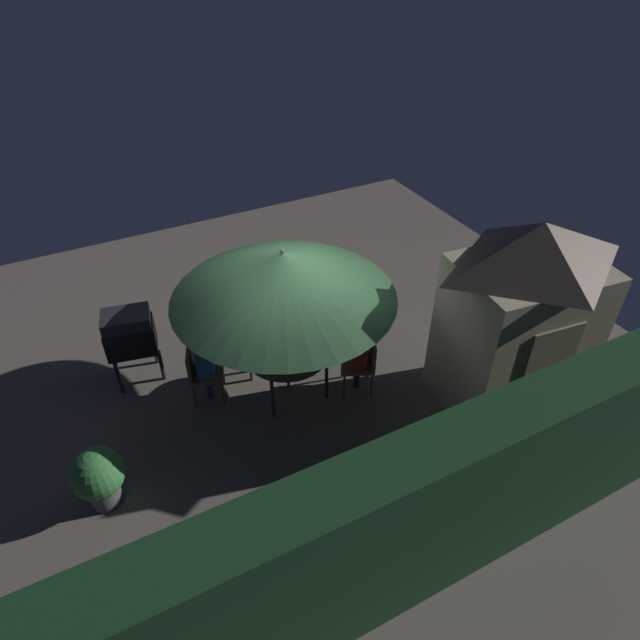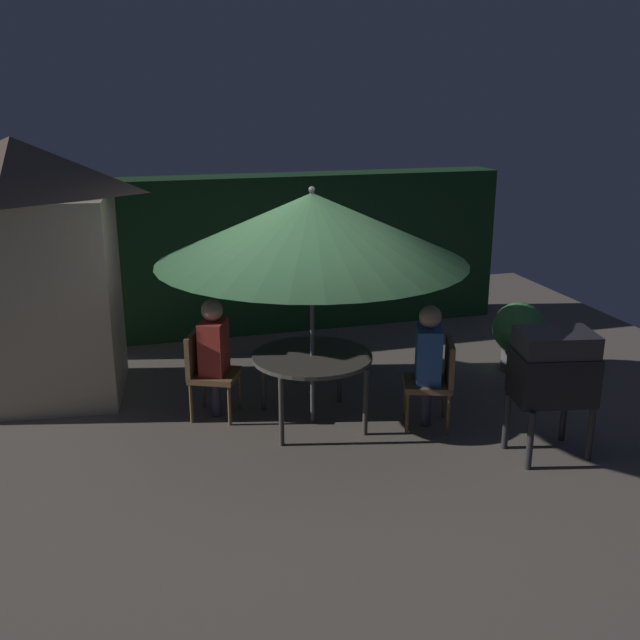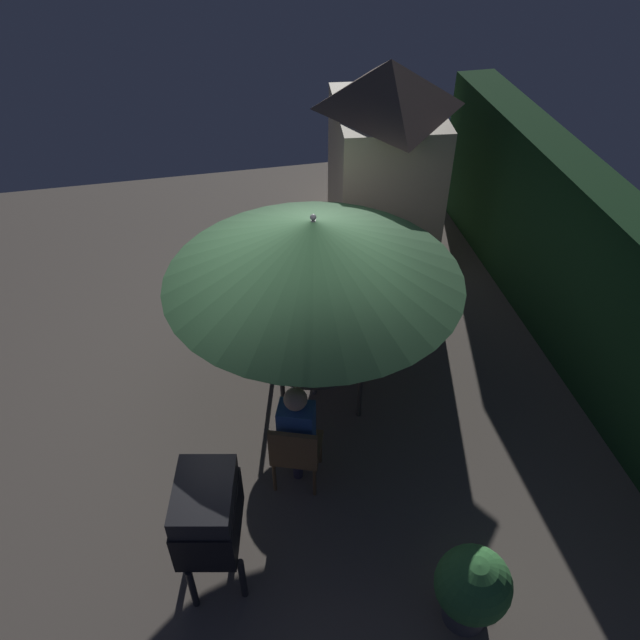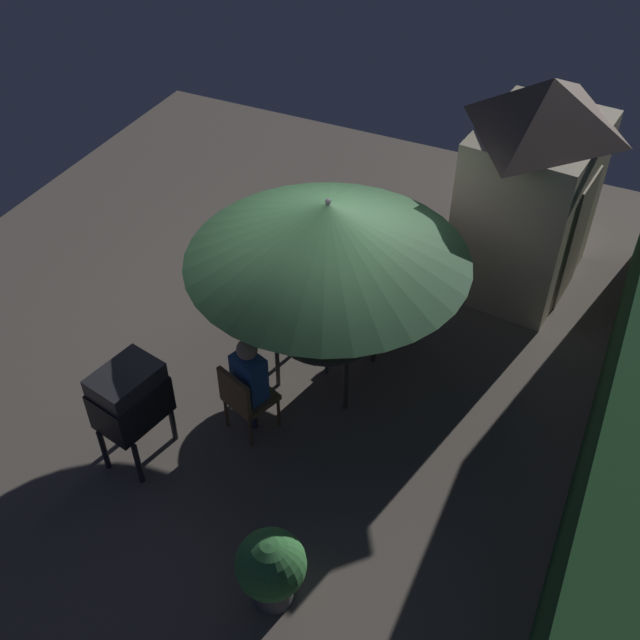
{
  "view_description": "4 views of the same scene",
  "coord_description": "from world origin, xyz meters",
  "px_view_note": "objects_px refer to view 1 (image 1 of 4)",
  "views": [
    {
      "loc": [
        2.47,
        5.75,
        5.83
      ],
      "look_at": [
        -0.27,
        0.45,
        1.24
      ],
      "focal_mm": 30.89,
      "sensor_mm": 36.0,
      "label": 1
    },
    {
      "loc": [
        -1.66,
        -6.4,
        3.24
      ],
      "look_at": [
        0.33,
        0.54,
        1.0
      ],
      "focal_mm": 41.57,
      "sensor_mm": 36.0,
      "label": 2
    },
    {
      "loc": [
        5.11,
        -0.67,
        5.43
      ],
      "look_at": [
        0.28,
        0.32,
        1.2
      ],
      "focal_mm": 35.53,
      "sensor_mm": 36.0,
      "label": 3
    },
    {
      "loc": [
        5.94,
        2.9,
        6.42
      ],
      "look_at": [
        0.27,
        0.24,
        0.88
      ],
      "focal_mm": 42.91,
      "sensor_mm": 36.0,
      "label": 4
    }
  ],
  "objects_px": {
    "chair_far_side": "(200,370)",
    "person_in_red": "(358,346)",
    "patio_umbrella": "(283,276)",
    "bbq_grill": "(129,334)",
    "chair_near_shed": "(363,360)",
    "potted_plant_by_shed": "(98,476)",
    "garden_shed": "(520,316)",
    "patio_table": "(287,354)",
    "person_in_blue": "(204,355)"
  },
  "relations": [
    {
      "from": "chair_far_side",
      "to": "person_in_blue",
      "type": "bearing_deg",
      "value": 160.37
    },
    {
      "from": "garden_shed",
      "to": "bbq_grill",
      "type": "height_order",
      "value": "garden_shed"
    },
    {
      "from": "garden_shed",
      "to": "patio_table",
      "type": "relative_size",
      "value": 2.34
    },
    {
      "from": "person_in_blue",
      "to": "chair_near_shed",
      "type": "bearing_deg",
      "value": 157.82
    },
    {
      "from": "garden_shed",
      "to": "chair_far_side",
      "type": "relative_size",
      "value": 3.12
    },
    {
      "from": "patio_table",
      "to": "potted_plant_by_shed",
      "type": "xyz_separation_m",
      "value": [
        2.77,
        0.75,
        -0.19
      ]
    },
    {
      "from": "patio_umbrella",
      "to": "person_in_blue",
      "type": "xyz_separation_m",
      "value": [
        1.08,
        -0.39,
        -1.22
      ]
    },
    {
      "from": "bbq_grill",
      "to": "person_in_blue",
      "type": "relative_size",
      "value": 0.95
    },
    {
      "from": "potted_plant_by_shed",
      "to": "bbq_grill",
      "type": "bearing_deg",
      "value": -113.23
    },
    {
      "from": "person_in_blue",
      "to": "bbq_grill",
      "type": "bearing_deg",
      "value": -47.04
    },
    {
      "from": "garden_shed",
      "to": "patio_table",
      "type": "height_order",
      "value": "garden_shed"
    },
    {
      "from": "potted_plant_by_shed",
      "to": "patio_umbrella",
      "type": "bearing_deg",
      "value": -164.93
    },
    {
      "from": "garden_shed",
      "to": "patio_umbrella",
      "type": "xyz_separation_m",
      "value": [
        2.73,
        -1.53,
        0.58
      ]
    },
    {
      "from": "garden_shed",
      "to": "bbq_grill",
      "type": "relative_size",
      "value": 2.34
    },
    {
      "from": "garden_shed",
      "to": "chair_near_shed",
      "type": "bearing_deg",
      "value": -31.6
    },
    {
      "from": "garden_shed",
      "to": "chair_near_shed",
      "type": "xyz_separation_m",
      "value": [
        1.73,
        -1.07,
        -0.91
      ]
    },
    {
      "from": "garden_shed",
      "to": "chair_near_shed",
      "type": "distance_m",
      "value": 2.23
    },
    {
      "from": "chair_far_side",
      "to": "potted_plant_by_shed",
      "type": "bearing_deg",
      "value": 35.82
    },
    {
      "from": "bbq_grill",
      "to": "chair_near_shed",
      "type": "bearing_deg",
      "value": 149.18
    },
    {
      "from": "patio_umbrella",
      "to": "potted_plant_by_shed",
      "type": "xyz_separation_m",
      "value": [
        2.77,
        0.75,
        -1.53
      ]
    },
    {
      "from": "bbq_grill",
      "to": "chair_far_side",
      "type": "relative_size",
      "value": 1.33
    },
    {
      "from": "potted_plant_by_shed",
      "to": "person_in_blue",
      "type": "bearing_deg",
      "value": -146.17
    },
    {
      "from": "garden_shed",
      "to": "person_in_blue",
      "type": "xyz_separation_m",
      "value": [
        3.81,
        -1.91,
        -0.64
      ]
    },
    {
      "from": "person_in_red",
      "to": "person_in_blue",
      "type": "height_order",
      "value": "same"
    },
    {
      "from": "chair_near_shed",
      "to": "chair_far_side",
      "type": "relative_size",
      "value": 1.0
    },
    {
      "from": "potted_plant_by_shed",
      "to": "person_in_red",
      "type": "bearing_deg",
      "value": -175.05
    },
    {
      "from": "garden_shed",
      "to": "bbq_grill",
      "type": "bearing_deg",
      "value": -31.11
    },
    {
      "from": "chair_near_shed",
      "to": "patio_table",
      "type": "bearing_deg",
      "value": -24.84
    },
    {
      "from": "potted_plant_by_shed",
      "to": "person_in_red",
      "type": "height_order",
      "value": "person_in_red"
    },
    {
      "from": "patio_umbrella",
      "to": "person_in_blue",
      "type": "height_order",
      "value": "patio_umbrella"
    },
    {
      "from": "chair_far_side",
      "to": "person_in_blue",
      "type": "relative_size",
      "value": 0.71
    },
    {
      "from": "garden_shed",
      "to": "patio_table",
      "type": "distance_m",
      "value": 3.22
    },
    {
      "from": "potted_plant_by_shed",
      "to": "garden_shed",
      "type": "bearing_deg",
      "value": 171.91
    },
    {
      "from": "chair_near_shed",
      "to": "person_in_red",
      "type": "relative_size",
      "value": 0.71
    },
    {
      "from": "chair_far_side",
      "to": "person_in_red",
      "type": "bearing_deg",
      "value": 158.02
    },
    {
      "from": "patio_umbrella",
      "to": "chair_far_side",
      "type": "height_order",
      "value": "patio_umbrella"
    },
    {
      "from": "potted_plant_by_shed",
      "to": "person_in_red",
      "type": "xyz_separation_m",
      "value": [
        -3.69,
        -0.32,
        0.31
      ]
    },
    {
      "from": "bbq_grill",
      "to": "potted_plant_by_shed",
      "type": "relative_size",
      "value": 1.42
    },
    {
      "from": "garden_shed",
      "to": "person_in_blue",
      "type": "height_order",
      "value": "garden_shed"
    },
    {
      "from": "bbq_grill",
      "to": "person_in_red",
      "type": "distance_m",
      "value": 3.3
    },
    {
      "from": "patio_umbrella",
      "to": "patio_table",
      "type": "bearing_deg",
      "value": 63.43
    },
    {
      "from": "person_in_blue",
      "to": "patio_umbrella",
      "type": "bearing_deg",
      "value": 160.37
    },
    {
      "from": "bbq_grill",
      "to": "person_in_red",
      "type": "height_order",
      "value": "person_in_red"
    },
    {
      "from": "patio_table",
      "to": "bbq_grill",
      "type": "height_order",
      "value": "bbq_grill"
    },
    {
      "from": "person_in_red",
      "to": "patio_table",
      "type": "bearing_deg",
      "value": -24.84
    },
    {
      "from": "bbq_grill",
      "to": "potted_plant_by_shed",
      "type": "xyz_separation_m",
      "value": [
        0.87,
        2.02,
        -0.37
      ]
    },
    {
      "from": "patio_table",
      "to": "garden_shed",
      "type": "bearing_deg",
      "value": 150.77
    },
    {
      "from": "garden_shed",
      "to": "chair_near_shed",
      "type": "height_order",
      "value": "garden_shed"
    },
    {
      "from": "patio_umbrella",
      "to": "potted_plant_by_shed",
      "type": "bearing_deg",
      "value": 15.07
    },
    {
      "from": "garden_shed",
      "to": "person_in_blue",
      "type": "relative_size",
      "value": 2.23
    }
  ]
}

